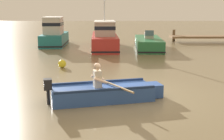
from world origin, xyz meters
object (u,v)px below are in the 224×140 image
object	(u,v)px
rowboat_with_person	(103,92)
moored_boat_green	(147,44)
mooring_buoy	(61,64)
moored_boat_red	(103,38)
moored_boat_teal	(53,35)

from	to	relation	value
rowboat_with_person	moored_boat_green	bearing A→B (deg)	76.84
rowboat_with_person	mooring_buoy	world-z (taller)	rowboat_with_person
moored_boat_red	mooring_buoy	size ratio (longest dim) A/B	17.21
rowboat_with_person	mooring_buoy	size ratio (longest dim) A/B	9.48
moored_boat_teal	rowboat_with_person	bearing A→B (deg)	-73.24
rowboat_with_person	moored_boat_teal	world-z (taller)	moored_boat_teal
rowboat_with_person	moored_boat_teal	distance (m)	14.64
rowboat_with_person	moored_boat_green	size ratio (longest dim) A/B	0.67
mooring_buoy	moored_boat_teal	bearing A→B (deg)	102.98
moored_boat_red	moored_boat_green	distance (m)	3.15
rowboat_with_person	mooring_buoy	bearing A→B (deg)	112.86
rowboat_with_person	mooring_buoy	distance (m)	5.61
moored_boat_red	rowboat_with_person	bearing A→B (deg)	-88.61
moored_boat_green	mooring_buoy	world-z (taller)	moored_boat_green
rowboat_with_person	moored_boat_red	bearing A→B (deg)	91.39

